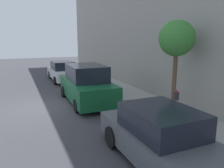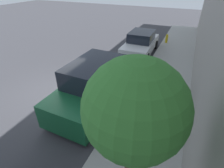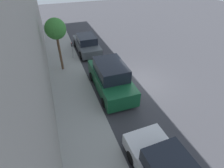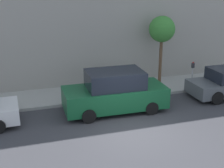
# 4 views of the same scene
# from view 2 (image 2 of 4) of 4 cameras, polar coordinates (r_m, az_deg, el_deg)

# --- Properties ---
(ground_plane) EXTENTS (60.00, 60.00, 0.00)m
(ground_plane) POSITION_cam_2_polar(r_m,az_deg,el_deg) (9.09, -18.32, -2.35)
(ground_plane) COLOR #38383D
(sidewalk) EXTENTS (2.62, 32.00, 0.15)m
(sidewalk) POSITION_cam_2_polar(r_m,az_deg,el_deg) (7.22, 12.51, -10.69)
(sidewalk) COLOR #9E9E99
(sidewalk) RESTS_ON ground_plane
(parked_suv_second) EXTENTS (2.08, 4.84, 1.98)m
(parked_suv_second) POSITION_cam_2_polar(r_m,az_deg,el_deg) (7.43, -5.38, -0.27)
(parked_suv_second) COLOR #14512D
(parked_suv_second) RESTS_ON ground_plane
(parked_sedan_third) EXTENTS (1.92, 4.54, 1.54)m
(parked_sedan_third) POSITION_cam_2_polar(r_m,az_deg,el_deg) (13.17, 9.36, 13.04)
(parked_sedan_third) COLOR silver
(parked_sedan_third) RESTS_ON ground_plane
(street_tree) EXTENTS (1.46, 1.46, 3.91)m
(street_tree) POSITION_cam_2_polar(r_m,az_deg,el_deg) (2.43, 7.41, -8.86)
(street_tree) COLOR brown
(street_tree) RESTS_ON sidewalk
(fire_hydrant) EXTENTS (0.20, 0.20, 0.69)m
(fire_hydrant) POSITION_cam_2_polar(r_m,az_deg,el_deg) (15.57, 17.43, 14.04)
(fire_hydrant) COLOR gold
(fire_hydrant) RESTS_ON sidewalk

